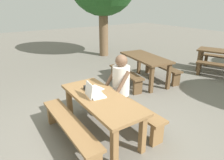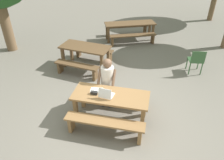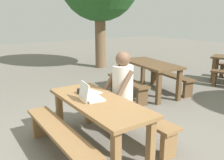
# 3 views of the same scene
# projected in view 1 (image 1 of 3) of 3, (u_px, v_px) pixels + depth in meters

# --- Properties ---
(ground_plane) EXTENTS (30.00, 30.00, 0.00)m
(ground_plane) POSITION_uv_depth(u_px,v_px,m) (101.00, 132.00, 3.67)
(ground_plane) COLOR slate
(picnic_table_front) EXTENTS (1.79, 0.72, 0.71)m
(picnic_table_front) POSITION_uv_depth(u_px,v_px,m) (101.00, 103.00, 3.45)
(picnic_table_front) COLOR olive
(picnic_table_front) RESTS_ON ground
(bench_near) EXTENTS (1.78, 0.30, 0.44)m
(bench_near) POSITION_uv_depth(u_px,v_px,m) (70.00, 127.00, 3.24)
(bench_near) COLOR olive
(bench_near) RESTS_ON ground
(bench_far) EXTENTS (1.78, 0.30, 0.44)m
(bench_far) POSITION_uv_depth(u_px,v_px,m) (127.00, 107.00, 3.86)
(bench_far) COLOR olive
(bench_far) RESTS_ON ground
(laptop) EXTENTS (0.35, 0.33, 0.26)m
(laptop) POSITION_uv_depth(u_px,v_px,m) (94.00, 93.00, 3.41)
(laptop) COLOR white
(laptop) RESTS_ON picnic_table_front
(small_pouch) EXTENTS (0.16, 0.08, 0.07)m
(small_pouch) POSITION_uv_depth(u_px,v_px,m) (87.00, 88.00, 3.66)
(small_pouch) COLOR black
(small_pouch) RESTS_ON picnic_table_front
(paper_sheet) EXTENTS (0.33, 0.26, 0.00)m
(paper_sheet) POSITION_uv_depth(u_px,v_px,m) (96.00, 88.00, 3.75)
(paper_sheet) COLOR white
(paper_sheet) RESTS_ON picnic_table_front
(person_seated) EXTENTS (0.44, 0.42, 1.32)m
(person_seated) POSITION_uv_depth(u_px,v_px,m) (120.00, 82.00, 3.85)
(person_seated) COLOR #333847
(person_seated) RESTS_ON ground
(picnic_table_mid) EXTENTS (1.73, 0.98, 0.77)m
(picnic_table_mid) POSITION_uv_depth(u_px,v_px,m) (145.00, 61.00, 5.74)
(picnic_table_mid) COLOR brown
(picnic_table_mid) RESTS_ON ground
(bench_mid_south) EXTENTS (1.51, 0.51, 0.43)m
(bench_mid_south) POSITION_uv_depth(u_px,v_px,m) (125.00, 75.00, 5.61)
(bench_mid_south) COLOR brown
(bench_mid_south) RESTS_ON ground
(bench_mid_north) EXTENTS (1.51, 0.51, 0.43)m
(bench_mid_north) POSITION_uv_depth(u_px,v_px,m) (162.00, 69.00, 6.12)
(bench_mid_north) COLOR brown
(bench_mid_north) RESTS_ON ground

